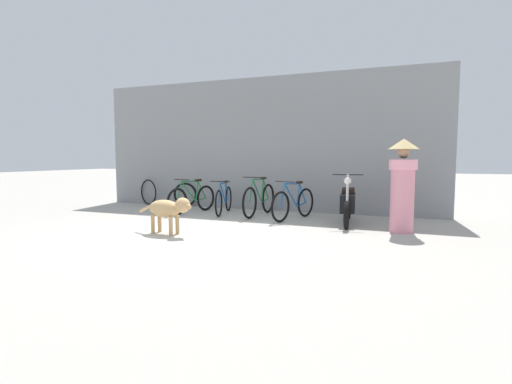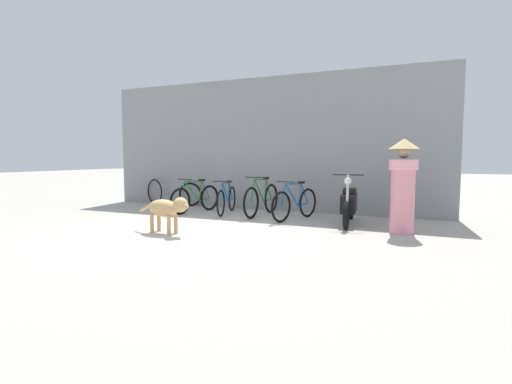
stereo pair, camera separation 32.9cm
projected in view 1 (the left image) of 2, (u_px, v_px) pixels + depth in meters
ground_plane at (187, 233)px, 7.04m from camera, size 60.00×60.00×0.00m
shop_wall_back at (259, 144)px, 10.10m from camera, size 8.99×0.20×3.31m
bicycle_0 at (192, 199)px, 9.56m from camera, size 0.50×1.59×0.83m
bicycle_1 at (224, 200)px, 9.41m from camera, size 0.52×1.59×0.80m
bicycle_2 at (259, 200)px, 9.09m from camera, size 0.46×1.73×0.90m
bicycle_3 at (294, 203)px, 8.54m from camera, size 0.57×1.58×0.84m
motorcycle at (348, 204)px, 8.00m from camera, size 0.58×1.83×1.02m
stray_dog at (168, 209)px, 6.89m from camera, size 1.19×0.41×0.65m
person_in_robes at (403, 182)px, 7.05m from camera, size 0.59×0.59×1.66m
spare_tire_left at (185, 195)px, 10.75m from camera, size 0.65×0.20×0.65m
spare_tire_right at (149, 192)px, 11.18m from camera, size 0.69×0.26×0.71m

